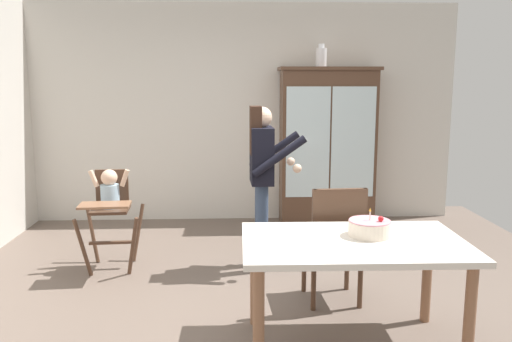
{
  "coord_description": "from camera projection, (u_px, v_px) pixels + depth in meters",
  "views": [
    {
      "loc": [
        -0.13,
        -3.94,
        1.76
      ],
      "look_at": [
        0.08,
        0.7,
        0.95
      ],
      "focal_mm": 36.59,
      "sensor_mm": 36.0,
      "label": 1
    }
  ],
  "objects": [
    {
      "name": "birthday_cake",
      "position": [
        370.0,
        228.0,
        3.45
      ],
      "size": [
        0.28,
        0.28,
        0.19
      ],
      "color": "beige",
      "rests_on": "dining_table"
    },
    {
      "name": "wall_back",
      "position": [
        242.0,
        113.0,
        6.54
      ],
      "size": [
        5.32,
        0.06,
        2.7
      ],
      "primitive_type": "cube",
      "color": "beige",
      "rests_on": "ground_plane"
    },
    {
      "name": "dining_chair_far_side",
      "position": [
        335.0,
        237.0,
        4.05
      ],
      "size": [
        0.47,
        0.47,
        0.96
      ],
      "rotation": [
        0.0,
        0.0,
        3.2
      ],
      "color": "#4C3323",
      "rests_on": "ground_plane"
    },
    {
      "name": "high_chair_with_toddler",
      "position": [
        110.0,
        201.0,
        4.84
      ],
      "size": [
        0.61,
        0.71,
        0.95
      ],
      "rotation": [
        0.0,
        0.0,
        0.06
      ],
      "color": "#4C3323",
      "rests_on": "ground_plane"
    },
    {
      "name": "ceramic_vase",
      "position": [
        321.0,
        57.0,
        6.21
      ],
      "size": [
        0.13,
        0.13,
        0.27
      ],
      "color": "white",
      "rests_on": "china_cabinet"
    },
    {
      "name": "adult_person",
      "position": [
        262.0,
        167.0,
        4.8
      ],
      "size": [
        0.51,
        0.49,
        1.53
      ],
      "rotation": [
        0.0,
        0.0,
        1.6
      ],
      "color": "#33425B",
      "rests_on": "ground_plane"
    },
    {
      "name": "dining_table",
      "position": [
        353.0,
        255.0,
        3.38
      ],
      "size": [
        1.45,
        0.91,
        0.74
      ],
      "color": "silver",
      "rests_on": "ground_plane"
    },
    {
      "name": "china_cabinet",
      "position": [
        327.0,
        146.0,
        6.39
      ],
      "size": [
        1.2,
        0.48,
        1.92
      ],
      "color": "#4C3323",
      "rests_on": "ground_plane"
    },
    {
      "name": "ground_plane",
      "position": [
        250.0,
        302.0,
        4.18
      ],
      "size": [
        6.24,
        6.24,
        0.0
      ],
      "primitive_type": "plane",
      "color": "#66564C"
    }
  ]
}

